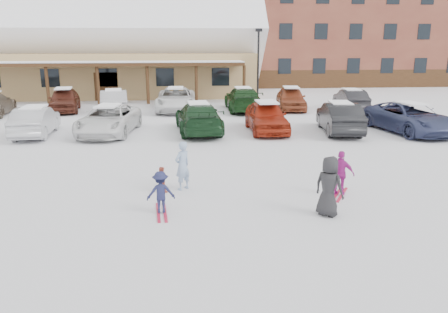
{
  "coord_description": "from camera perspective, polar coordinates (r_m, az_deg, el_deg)",
  "views": [
    {
      "loc": [
        -0.88,
        -12.14,
        4.45
      ],
      "look_at": [
        0.3,
        1.0,
        1.0
      ],
      "focal_mm": 35.0,
      "sensor_mm": 36.0,
      "label": 1
    }
  ],
  "objects": [
    {
      "name": "parked_car_2",
      "position": [
        22.6,
        -14.8,
        4.67
      ],
      "size": [
        2.96,
        5.42,
        1.44
      ],
      "primitive_type": "imported",
      "rotation": [
        0.0,
        0.0,
        -0.11
      ],
      "color": "white",
      "rests_on": "ground"
    },
    {
      "name": "parked_car_11",
      "position": [
        29.47,
        2.49,
        7.48
      ],
      "size": [
        2.21,
        5.36,
        1.55
      ],
      "primitive_type": "imported",
      "rotation": [
        0.0,
        0.0,
        3.13
      ],
      "color": "#183D19",
      "rests_on": "ground"
    },
    {
      "name": "child_navy",
      "position": [
        11.79,
        -8.26,
        -4.66
      ],
      "size": [
        0.79,
        0.5,
        1.16
      ],
      "primitive_type": "imported",
      "rotation": [
        0.0,
        0.0,
        3.24
      ],
      "color": "#1C2045",
      "rests_on": "ground"
    },
    {
      "name": "parked_car_6",
      "position": [
        24.14,
        23.1,
        4.67
      ],
      "size": [
        3.35,
        5.74,
        1.5
      ],
      "primitive_type": "imported",
      "rotation": [
        0.0,
        0.0,
        0.17
      ],
      "color": "#363E64",
      "rests_on": "ground"
    },
    {
      "name": "conifer_4",
      "position": [
        67.83,
        26.78,
        14.93
      ],
      "size": [
        5.06,
        5.06,
        11.73
      ],
      "color": "black",
      "rests_on": "ground"
    },
    {
      "name": "parked_car_9",
      "position": [
        29.25,
        -14.16,
        6.97
      ],
      "size": [
        2.28,
        4.79,
        1.52
      ],
      "primitive_type": "imported",
      "rotation": [
        0.0,
        0.0,
        3.29
      ],
      "color": "#ACACB0",
      "rests_on": "ground"
    },
    {
      "name": "skis_child_magenta",
      "position": [
        13.62,
        14.81,
        -4.85
      ],
      "size": [
        0.89,
        1.31,
        0.03
      ],
      "primitive_type": "cube",
      "rotation": [
        0.0,
        0.0,
        2.6
      ],
      "color": "#AF1937",
      "rests_on": "ground"
    },
    {
      "name": "alpine_hotel",
      "position": [
        52.54,
        12.32,
        18.91
      ],
      "size": [
        31.48,
        14.01,
        21.48
      ],
      "color": "brown",
      "rests_on": "ground"
    },
    {
      "name": "bystander_dark",
      "position": [
        11.76,
        13.55,
        -3.8
      ],
      "size": [
        0.92,
        0.93,
        1.62
      ],
      "primitive_type": "imported",
      "rotation": [
        0.0,
        0.0,
        2.34
      ],
      "color": "#242426",
      "rests_on": "ground"
    },
    {
      "name": "child_magenta",
      "position": [
        13.42,
        15.0,
        -2.15
      ],
      "size": [
        0.86,
        0.7,
        1.37
      ],
      "primitive_type": "imported",
      "rotation": [
        0.0,
        0.0,
        2.6
      ],
      "color": "#AA2189",
      "rests_on": "ground"
    },
    {
      "name": "lamp_post",
      "position": [
        35.68,
        4.49,
        12.54
      ],
      "size": [
        0.5,
        0.25,
        5.53
      ],
      "color": "black",
      "rests_on": "ground"
    },
    {
      "name": "parked_car_10",
      "position": [
        29.63,
        -6.3,
        7.44
      ],
      "size": [
        2.66,
        5.61,
        1.55
      ],
      "primitive_type": "imported",
      "rotation": [
        0.0,
        0.0,
        -0.02
      ],
      "color": "white",
      "rests_on": "ground"
    },
    {
      "name": "parked_car_12",
      "position": [
        30.32,
        8.73,
        7.51
      ],
      "size": [
        2.34,
        4.67,
        1.53
      ],
      "primitive_type": "imported",
      "rotation": [
        0.0,
        0.0,
        -0.12
      ],
      "color": "#9B492A",
      "rests_on": "ground"
    },
    {
      "name": "toddler_red",
      "position": [
        13.46,
        -8.19,
        -3.0
      ],
      "size": [
        0.42,
        0.35,
        0.81
      ],
      "primitive_type": "imported",
      "rotation": [
        0.0,
        0.0,
        3.03
      ],
      "color": "#AF4734",
      "rests_on": "ground"
    },
    {
      "name": "skis_child_navy",
      "position": [
        11.99,
        -8.16,
        -7.22
      ],
      "size": [
        0.33,
        1.41,
        0.03
      ],
      "primitive_type": "cube",
      "rotation": [
        0.0,
        0.0,
        3.24
      ],
      "color": "#AF1937",
      "rests_on": "ground"
    },
    {
      "name": "parked_car_4",
      "position": [
        22.51,
        5.56,
        5.19
      ],
      "size": [
        1.82,
        4.53,
        1.54
      ],
      "primitive_type": "imported",
      "rotation": [
        0.0,
        0.0,
        -0.0
      ],
      "color": "#A52913",
      "rests_on": "ground"
    },
    {
      "name": "parked_car_5",
      "position": [
        22.96,
        14.83,
        4.94
      ],
      "size": [
        2.23,
        4.83,
        1.54
      ],
      "primitive_type": "imported",
      "rotation": [
        0.0,
        0.0,
        3.01
      ],
      "color": "black",
      "rests_on": "ground"
    },
    {
      "name": "parked_car_13",
      "position": [
        31.09,
        16.22,
        7.15
      ],
      "size": [
        1.84,
        4.33,
        1.39
      ],
      "primitive_type": "imported",
      "rotation": [
        0.0,
        0.0,
        3.05
      ],
      "color": "black",
      "rests_on": "ground"
    },
    {
      "name": "parked_car_1",
      "position": [
        23.34,
        -23.42,
        4.24
      ],
      "size": [
        1.82,
        4.43,
        1.43
      ],
      "primitive_type": "imported",
      "rotation": [
        0.0,
        0.0,
        3.21
      ],
      "color": "#AFB0B4",
      "rests_on": "ground"
    },
    {
      "name": "day_lodge",
      "position": [
        40.91,
        -17.06,
        13.33
      ],
      "size": [
        29.12,
        12.5,
        10.38
      ],
      "color": "tan",
      "rests_on": "ground"
    },
    {
      "name": "ground",
      "position": [
        12.96,
        -0.93,
        -5.43
      ],
      "size": [
        160.0,
        160.0,
        0.0
      ],
      "primitive_type": "plane",
      "color": "white",
      "rests_on": "ground"
    },
    {
      "name": "parked_car_8",
      "position": [
        31.01,
        -20.13,
        6.96
      ],
      "size": [
        2.51,
        4.77,
        1.55
      ],
      "primitive_type": "imported",
      "rotation": [
        0.0,
        0.0,
        0.16
      ],
      "color": "#5B281C",
      "rests_on": "ground"
    },
    {
      "name": "conifer_3",
      "position": [
        56.56,
        1.92,
        15.33
      ],
      "size": [
        3.96,
        3.96,
        9.18
      ],
      "color": "black",
      "rests_on": "ground"
    },
    {
      "name": "adult_skier",
      "position": [
        13.53,
        -5.45,
        -1.2
      ],
      "size": [
        0.66,
        0.65,
        1.54
      ],
      "primitive_type": "imported",
      "rotation": [
        0.0,
        0.0,
        3.89
      ],
      "color": "#8BA4C6",
      "rests_on": "ground"
    },
    {
      "name": "parked_car_3",
      "position": [
        22.27,
        -3.36,
        5.08
      ],
      "size": [
        2.52,
        5.35,
        1.51
      ],
      "primitive_type": "imported",
      "rotation": [
        0.0,
        0.0,
        3.22
      ],
      "color": "#16371C",
      "rests_on": "ground"
    }
  ]
}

